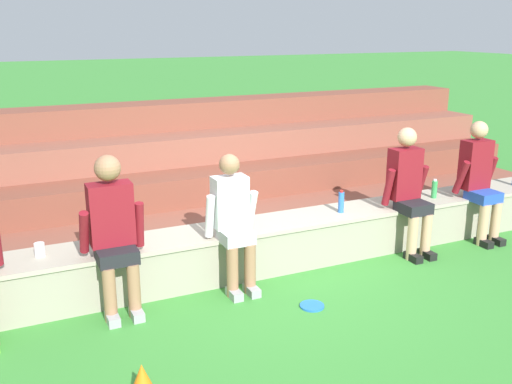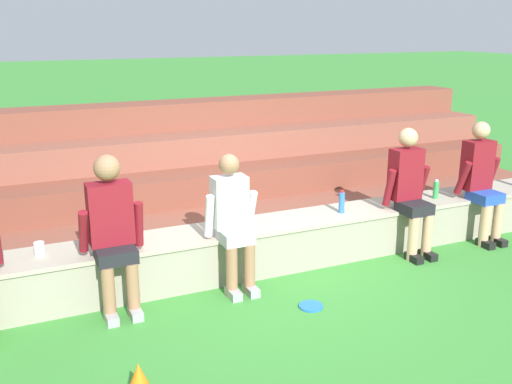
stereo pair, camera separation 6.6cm
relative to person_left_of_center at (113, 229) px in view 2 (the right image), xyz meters
name	(u,v)px [view 2 (the right image)]	position (x,y,z in m)	size (l,w,h in m)	color
ground_plane	(278,277)	(1.62, 0.01, -0.76)	(80.00, 80.00, 0.00)	#388433
stone_seating_wall	(267,244)	(1.62, 0.28, -0.49)	(7.73, 0.58, 0.50)	gray
brick_bleachers	(202,174)	(1.62, 2.31, -0.21)	(8.97, 2.28, 1.45)	brown
person_left_of_center	(113,229)	(0.00, 0.00, 0.00)	(0.56, 0.52, 1.41)	#996B4C
person_center	(233,220)	(1.12, -0.01, -0.07)	(0.51, 0.51, 1.31)	#996B4C
person_right_of_center	(410,188)	(3.23, 0.03, -0.02)	(0.53, 0.57, 1.40)	tan
person_far_right	(481,179)	(4.26, 0.02, -0.02)	(0.53, 0.55, 1.40)	tan
water_bottle_center_gap	(436,190)	(3.80, 0.25, -0.16)	(0.06, 0.06, 0.23)	green
water_bottle_near_right	(342,202)	(2.50, 0.25, -0.14)	(0.06, 0.06, 0.25)	blue
plastic_cup_middle	(39,249)	(-0.59, 0.32, -0.20)	(0.09, 0.09, 0.12)	white
frisbee	(311,306)	(1.60, -0.70, -0.75)	(0.22, 0.22, 0.02)	blue
sports_cone	(139,379)	(-0.12, -1.34, -0.64)	(0.20, 0.20, 0.24)	orange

